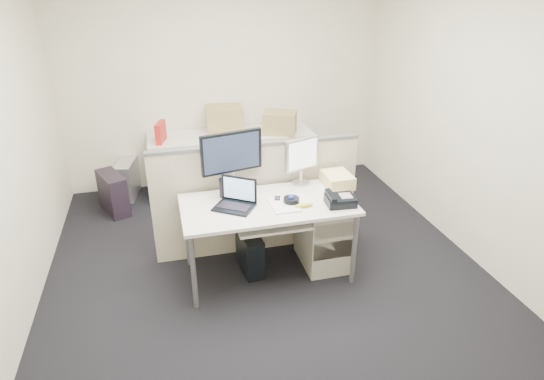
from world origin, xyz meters
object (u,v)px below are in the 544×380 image
object	(u,v)px
desk	(268,210)
desk_phone	(340,201)
monitor_main	(232,162)
laptop	(234,195)

from	to	relation	value
desk	desk_phone	world-z (taller)	desk_phone
desk	desk_phone	xyz separation A→B (m)	(0.60, -0.18, 0.10)
monitor_main	desk_phone	xyz separation A→B (m)	(0.85, -0.50, -0.24)
desk_phone	monitor_main	bearing A→B (deg)	154.06
desk	desk_phone	size ratio (longest dim) A/B	6.13
laptop	desk_phone	distance (m)	0.92
laptop	desk	bearing A→B (deg)	37.93
monitor_main	laptop	distance (m)	0.38
desk	monitor_main	xyz separation A→B (m)	(-0.25, 0.32, 0.35)
desk	monitor_main	distance (m)	0.54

